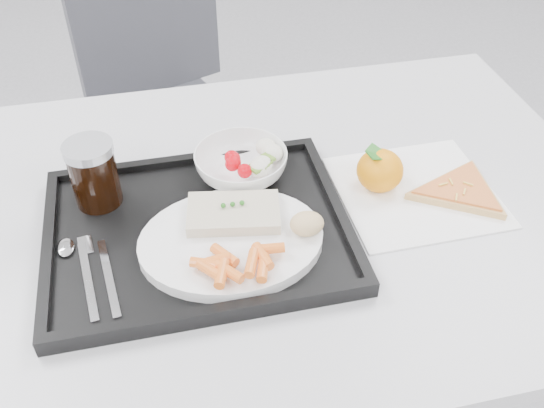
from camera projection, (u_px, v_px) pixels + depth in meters
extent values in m
cube|color=#B5B5B7|center=(249.00, 214.00, 0.98)|extent=(1.20, 0.80, 0.03)
cylinder|color=#47474C|center=(432.00, 204.00, 1.57)|extent=(0.04, 0.04, 0.72)
cube|color=#3B3B42|center=(163.00, 131.00, 1.66)|extent=(0.55, 0.55, 0.04)
cube|color=#3B3B42|center=(146.00, 15.00, 1.64)|extent=(0.40, 0.18, 0.46)
cylinder|color=#47474C|center=(113.00, 247.00, 1.65)|extent=(0.03, 0.03, 0.43)
cylinder|color=#47474C|center=(242.00, 227.00, 1.71)|extent=(0.03, 0.03, 0.43)
cylinder|color=#47474C|center=(110.00, 168.00, 1.92)|extent=(0.03, 0.03, 0.43)
cylinder|color=#47474C|center=(222.00, 153.00, 1.98)|extent=(0.03, 0.03, 0.43)
cube|color=black|center=(198.00, 232.00, 0.92)|extent=(0.45, 0.35, 0.01)
cube|color=black|center=(185.00, 160.00, 1.03)|extent=(0.45, 0.02, 0.01)
cube|color=black|center=(214.00, 311.00, 0.79)|extent=(0.45, 0.02, 0.01)
cube|color=black|center=(336.00, 204.00, 0.94)|extent=(0.02, 0.32, 0.01)
cube|color=black|center=(48.00, 248.00, 0.87)|extent=(0.02, 0.32, 0.01)
cylinder|color=white|center=(231.00, 241.00, 0.88)|extent=(0.27, 0.27, 0.02)
cube|color=beige|center=(234.00, 213.00, 0.90)|extent=(0.15, 0.10, 0.02)
sphere|color=#236B1C|center=(223.00, 206.00, 0.89)|extent=(0.01, 0.01, 0.01)
sphere|color=#236B1C|center=(233.00, 204.00, 0.89)|extent=(0.01, 0.01, 0.01)
sphere|color=#236B1C|center=(242.00, 203.00, 0.90)|extent=(0.01, 0.01, 0.01)
ellipsoid|color=#DDAD85|center=(307.00, 224.00, 0.87)|extent=(0.05, 0.04, 0.03)
imported|color=white|center=(241.00, 165.00, 0.99)|extent=(0.15, 0.15, 0.05)
cylinder|color=black|center=(94.00, 176.00, 0.93)|extent=(0.07, 0.07, 0.10)
cylinder|color=#A5A8AD|center=(88.00, 149.00, 0.89)|extent=(0.08, 0.08, 0.01)
cube|color=silver|center=(88.00, 281.00, 0.83)|extent=(0.03, 0.15, 0.00)
ellipsoid|color=silver|center=(65.00, 247.00, 0.88)|extent=(0.03, 0.04, 0.01)
cube|color=silver|center=(109.00, 277.00, 0.84)|extent=(0.03, 0.15, 0.00)
cube|color=silver|center=(86.00, 245.00, 0.88)|extent=(0.02, 0.04, 0.00)
cube|color=white|center=(416.00, 191.00, 1.00)|extent=(0.25, 0.24, 0.00)
ellipsoid|color=orange|center=(380.00, 170.00, 0.99)|extent=(0.10, 0.10, 0.07)
cube|color=#236B1C|center=(382.00, 156.00, 0.97)|extent=(0.05, 0.05, 0.02)
cube|color=#236B1C|center=(382.00, 156.00, 0.97)|extent=(0.05, 0.03, 0.02)
cylinder|color=#E0AE62|center=(460.00, 191.00, 0.99)|extent=(0.20, 0.20, 0.01)
cylinder|color=red|center=(462.00, 188.00, 0.98)|extent=(0.18, 0.18, 0.00)
cube|color=#EABC47|center=(468.00, 184.00, 0.98)|extent=(0.01, 0.01, 0.00)
cube|color=#EABC47|center=(451.00, 182.00, 0.99)|extent=(0.00, 0.02, 0.00)
cube|color=#EABC47|center=(464.00, 192.00, 0.97)|extent=(0.01, 0.02, 0.00)
cube|color=#EABC47|center=(456.00, 197.00, 0.96)|extent=(0.01, 0.02, 0.00)
cube|color=#EABC47|center=(443.00, 184.00, 0.98)|extent=(0.02, 0.01, 0.00)
cylinder|color=orange|center=(268.00, 249.00, 0.84)|extent=(0.05, 0.02, 0.01)
cylinder|color=orange|center=(229.00, 272.00, 0.80)|extent=(0.04, 0.04, 0.01)
cylinder|color=orange|center=(211.00, 271.00, 0.81)|extent=(0.04, 0.04, 0.01)
cylinder|color=orange|center=(213.00, 261.00, 0.82)|extent=(0.05, 0.02, 0.01)
cylinder|color=orange|center=(225.00, 255.00, 0.83)|extent=(0.04, 0.05, 0.01)
cylinder|color=orange|center=(263.00, 256.00, 0.82)|extent=(0.02, 0.05, 0.01)
cylinder|color=orange|center=(207.00, 264.00, 0.82)|extent=(0.05, 0.03, 0.01)
cylinder|color=orange|center=(222.00, 273.00, 0.80)|extent=(0.03, 0.05, 0.01)
cylinder|color=orange|center=(252.00, 263.00, 0.81)|extent=(0.03, 0.05, 0.01)
cylinder|color=orange|center=(263.00, 268.00, 0.81)|extent=(0.03, 0.05, 0.01)
sphere|color=red|center=(232.00, 164.00, 0.97)|extent=(0.02, 0.02, 0.02)
sphere|color=red|center=(232.00, 157.00, 0.99)|extent=(0.02, 0.02, 0.02)
sphere|color=red|center=(234.00, 162.00, 0.98)|extent=(0.02, 0.02, 0.02)
sphere|color=red|center=(245.00, 171.00, 0.96)|extent=(0.02, 0.02, 0.02)
sphere|color=red|center=(233.00, 159.00, 0.98)|extent=(0.02, 0.02, 0.02)
ellipsoid|color=silver|center=(262.00, 165.00, 0.98)|extent=(0.03, 0.03, 0.03)
ellipsoid|color=silver|center=(273.00, 153.00, 1.00)|extent=(0.03, 0.03, 0.03)
ellipsoid|color=silver|center=(266.00, 147.00, 1.01)|extent=(0.03, 0.03, 0.03)
ellipsoid|color=silver|center=(272.00, 153.00, 1.00)|extent=(0.03, 0.03, 0.03)
ellipsoid|color=silver|center=(259.00, 168.00, 0.97)|extent=(0.03, 0.03, 0.03)
cube|color=#587F26|center=(257.00, 167.00, 0.96)|extent=(0.03, 0.03, 0.00)
cube|color=#587F26|center=(266.00, 159.00, 0.98)|extent=(0.03, 0.03, 0.00)
cube|color=#587F26|center=(263.00, 163.00, 0.97)|extent=(0.03, 0.03, 0.00)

